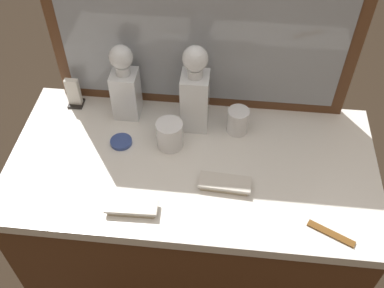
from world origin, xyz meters
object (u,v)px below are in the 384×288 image
object	(u,v)px
silver_brush_far_right	(132,208)
silver_brush_right	(225,184)
napkin_holder	(74,94)
crystal_tumbler_left	(238,122)
crystal_decanter_right	(125,88)
tortoiseshell_comb	(331,234)
crystal_decanter_far_left	(195,96)
porcelain_dish	(121,142)
crystal_tumbler_right	(170,135)

from	to	relation	value
silver_brush_far_right	silver_brush_right	bearing A→B (deg)	23.78
napkin_holder	silver_brush_far_right	bearing A→B (deg)	-56.12
crystal_tumbler_left	crystal_decanter_right	bearing A→B (deg)	173.07
silver_brush_right	tortoiseshell_comb	bearing A→B (deg)	-24.01
crystal_decanter_right	silver_brush_far_right	size ratio (longest dim) A/B	1.81
crystal_decanter_right	crystal_tumbler_left	xyz separation A→B (m)	(0.37, -0.05, -0.07)
crystal_decanter_far_left	porcelain_dish	distance (m)	0.28
crystal_tumbler_right	crystal_decanter_far_left	bearing A→B (deg)	55.39
napkin_holder	crystal_decanter_far_left	bearing A→B (deg)	-7.20
crystal_decanter_right	napkin_holder	bearing A→B (deg)	173.54
crystal_decanter_far_left	silver_brush_right	bearing A→B (deg)	-65.37
napkin_holder	tortoiseshell_comb	bearing A→B (deg)	-27.57
crystal_tumbler_left	tortoiseshell_comb	world-z (taller)	crystal_tumbler_left
silver_brush_far_right	porcelain_dish	xyz separation A→B (m)	(-0.08, 0.25, -0.01)
crystal_tumbler_left	napkin_holder	xyz separation A→B (m)	(-0.57, 0.07, 0.01)
crystal_tumbler_left	silver_brush_far_right	bearing A→B (deg)	-129.14
crystal_tumbler_left	silver_brush_right	bearing A→B (deg)	-96.56
crystal_tumbler_right	porcelain_dish	bearing A→B (deg)	-176.05
crystal_tumbler_right	porcelain_dish	distance (m)	0.16
silver_brush_right	crystal_decanter_right	bearing A→B (deg)	140.89
crystal_decanter_right	porcelain_dish	size ratio (longest dim) A/B	3.88
crystal_decanter_far_left	tortoiseshell_comb	size ratio (longest dim) A/B	2.42
silver_brush_far_right	porcelain_dish	size ratio (longest dim) A/B	2.14
silver_brush_far_right	napkin_holder	size ratio (longest dim) A/B	1.37
crystal_tumbler_right	crystal_decanter_right	bearing A→B (deg)	140.81
silver_brush_right	napkin_holder	world-z (taller)	napkin_holder
porcelain_dish	tortoiseshell_comb	world-z (taller)	porcelain_dish
crystal_tumbler_right	napkin_holder	size ratio (longest dim) A/B	0.85
crystal_tumbler_right	tortoiseshell_comb	world-z (taller)	crystal_tumbler_right
porcelain_dish	crystal_tumbler_left	bearing A→B (deg)	14.85
crystal_tumbler_left	silver_brush_right	size ratio (longest dim) A/B	0.56
crystal_decanter_far_left	crystal_tumbler_right	distance (m)	0.15
crystal_decanter_far_left	crystal_tumbler_right	bearing A→B (deg)	-124.61
crystal_tumbler_right	napkin_holder	xyz separation A→B (m)	(-0.35, 0.15, 0.00)
tortoiseshell_comb	napkin_holder	world-z (taller)	napkin_holder
crystal_decanter_right	crystal_decanter_far_left	size ratio (longest dim) A/B	0.88
crystal_decanter_right	porcelain_dish	distance (m)	0.18
crystal_decanter_far_left	silver_brush_far_right	world-z (taller)	crystal_decanter_far_left
crystal_decanter_right	crystal_decanter_far_left	bearing A→B (deg)	-7.80
crystal_decanter_right	crystal_decanter_far_left	xyz separation A→B (m)	(0.23, -0.03, 0.02)
crystal_decanter_far_left	porcelain_dish	bearing A→B (deg)	-153.88
crystal_tumbler_right	napkin_holder	bearing A→B (deg)	156.44
silver_brush_far_right	porcelain_dish	distance (m)	0.27
crystal_decanter_right	silver_brush_far_right	world-z (taller)	crystal_decanter_right
porcelain_dish	napkin_holder	bearing A→B (deg)	139.80
napkin_holder	porcelain_dish	bearing A→B (deg)	-40.20
crystal_tumbler_left	crystal_tumbler_right	distance (m)	0.23
tortoiseshell_comb	crystal_decanter_right	bearing A→B (deg)	147.25
crystal_tumbler_right	porcelain_dish	xyz separation A→B (m)	(-0.16, -0.01, -0.04)
crystal_decanter_far_left	crystal_decanter_right	bearing A→B (deg)	172.20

